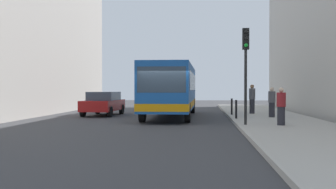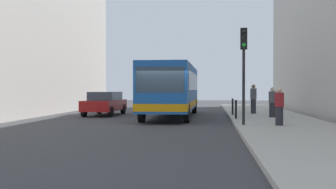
% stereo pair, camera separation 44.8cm
% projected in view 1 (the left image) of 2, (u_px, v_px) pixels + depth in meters
% --- Properties ---
extents(ground_plane, '(80.00, 80.00, 0.00)m').
position_uv_depth(ground_plane, '(166.00, 124.00, 19.65)').
color(ground_plane, '#38383A').
extents(sidewalk, '(4.40, 40.00, 0.15)m').
position_uv_depth(sidewalk, '(282.00, 123.00, 19.20)').
color(sidewalk, '#ADA89E').
rests_on(sidewalk, ground).
extents(bus, '(2.64, 11.05, 3.00)m').
position_uv_depth(bus, '(172.00, 88.00, 24.51)').
color(bus, '#19519E').
rests_on(bus, ground).
extents(car_beside_bus, '(2.00, 4.47, 1.48)m').
position_uv_depth(car_beside_bus, '(103.00, 103.00, 25.99)').
color(car_beside_bus, maroon).
rests_on(car_beside_bus, ground).
extents(traffic_light, '(0.28, 0.33, 4.10)m').
position_uv_depth(traffic_light, '(246.00, 58.00, 17.58)').
color(traffic_light, black).
rests_on(traffic_light, sidewalk).
extents(bollard_near, '(0.11, 0.11, 0.95)m').
position_uv_depth(bollard_near, '(236.00, 109.00, 21.21)').
color(bollard_near, black).
rests_on(bollard_near, sidewalk).
extents(bollard_mid, '(0.11, 0.11, 0.95)m').
position_uv_depth(bollard_mid, '(232.00, 107.00, 24.39)').
color(bollard_mid, black).
rests_on(bollard_mid, sidewalk).
extents(pedestrian_near_signal, '(0.38, 0.38, 1.58)m').
position_uv_depth(pedestrian_near_signal, '(281.00, 106.00, 17.32)').
color(pedestrian_near_signal, '#26262D').
rests_on(pedestrian_near_signal, sidewalk).
extents(pedestrian_mid_sidewalk, '(0.38, 0.38, 1.61)m').
position_uv_depth(pedestrian_mid_sidewalk, '(272.00, 102.00, 22.18)').
color(pedestrian_mid_sidewalk, '#26262D').
rests_on(pedestrian_mid_sidewalk, sidewalk).
extents(pedestrian_far_sidewalk, '(0.38, 0.38, 1.79)m').
position_uv_depth(pedestrian_far_sidewalk, '(252.00, 99.00, 25.44)').
color(pedestrian_far_sidewalk, '#26262D').
rests_on(pedestrian_far_sidewalk, sidewalk).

